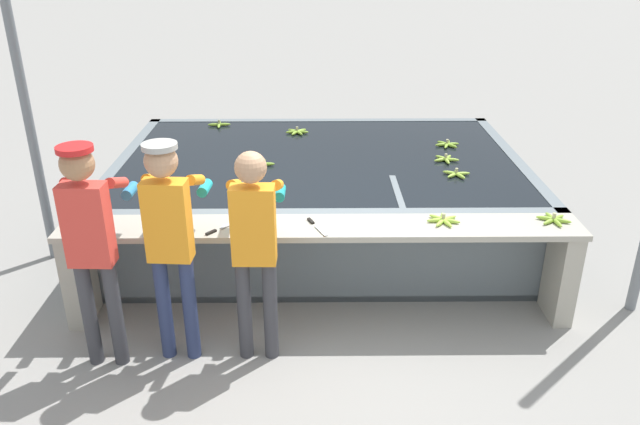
# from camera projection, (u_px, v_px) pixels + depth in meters

# --- Properties ---
(ground_plane) EXTENTS (80.00, 80.00, 0.00)m
(ground_plane) POSITION_uv_depth(u_px,v_px,m) (321.00, 331.00, 5.25)
(ground_plane) COLOR gray
(ground_plane) RESTS_ON ground
(wash_tank) EXTENTS (4.30, 2.99, 0.88)m
(wash_tank) POSITION_uv_depth(u_px,v_px,m) (319.00, 195.00, 6.84)
(wash_tank) COLOR slate
(wash_tank) RESTS_ON ground
(work_ledge) EXTENTS (4.30, 0.45, 0.88)m
(work_ledge) POSITION_uv_depth(u_px,v_px,m) (321.00, 253.00, 5.20)
(work_ledge) COLOR #A8A393
(work_ledge) RESTS_ON ground
(worker_0) EXTENTS (0.42, 0.73, 1.77)m
(worker_0) POSITION_uv_depth(u_px,v_px,m) (91.00, 235.00, 4.47)
(worker_0) COLOR #38383D
(worker_0) RESTS_ON ground
(worker_1) EXTENTS (0.44, 0.74, 1.76)m
(worker_1) POSITION_uv_depth(u_px,v_px,m) (170.00, 231.00, 4.55)
(worker_1) COLOR navy
(worker_1) RESTS_ON ground
(worker_2) EXTENTS (0.41, 0.72, 1.70)m
(worker_2) POSITION_uv_depth(u_px,v_px,m) (255.00, 238.00, 4.57)
(worker_2) COLOR #38383D
(worker_2) RESTS_ON ground
(banana_bunch_floating_0) EXTENTS (0.27, 0.28, 0.08)m
(banana_bunch_floating_0) POSITION_uv_depth(u_px,v_px,m) (169.00, 183.00, 5.92)
(banana_bunch_floating_0) COLOR #7FAD33
(banana_bunch_floating_0) RESTS_ON wash_tank
(banana_bunch_floating_1) EXTENTS (0.27, 0.28, 0.08)m
(banana_bunch_floating_1) POSITION_uv_depth(u_px,v_px,m) (456.00, 174.00, 6.15)
(banana_bunch_floating_1) COLOR #9EC642
(banana_bunch_floating_1) RESTS_ON wash_tank
(banana_bunch_floating_2) EXTENTS (0.27, 0.28, 0.08)m
(banana_bunch_floating_2) POSITION_uv_depth(u_px,v_px,m) (261.00, 164.00, 6.40)
(banana_bunch_floating_2) COLOR #7FAD33
(banana_bunch_floating_2) RESTS_ON wash_tank
(banana_bunch_floating_3) EXTENTS (0.28, 0.28, 0.08)m
(banana_bunch_floating_3) POSITION_uv_depth(u_px,v_px,m) (447.00, 144.00, 7.00)
(banana_bunch_floating_3) COLOR #8CB738
(banana_bunch_floating_3) RESTS_ON wash_tank
(banana_bunch_floating_4) EXTENTS (0.28, 0.28, 0.08)m
(banana_bunch_floating_4) POSITION_uv_depth(u_px,v_px,m) (163.00, 154.00, 6.71)
(banana_bunch_floating_4) COLOR #8CB738
(banana_bunch_floating_4) RESTS_ON wash_tank
(banana_bunch_floating_5) EXTENTS (0.28, 0.28, 0.08)m
(banana_bunch_floating_5) POSITION_uv_depth(u_px,v_px,m) (219.00, 124.00, 7.73)
(banana_bunch_floating_5) COLOR #8CB738
(banana_bunch_floating_5) RESTS_ON wash_tank
(banana_bunch_floating_6) EXTENTS (0.28, 0.28, 0.08)m
(banana_bunch_floating_6) POSITION_uv_depth(u_px,v_px,m) (297.00, 131.00, 7.46)
(banana_bunch_floating_6) COLOR #8CB738
(banana_bunch_floating_6) RESTS_ON wash_tank
(banana_bunch_floating_7) EXTENTS (0.28, 0.27, 0.08)m
(banana_bunch_floating_7) POSITION_uv_depth(u_px,v_px,m) (446.00, 159.00, 6.55)
(banana_bunch_floating_7) COLOR #9EC642
(banana_bunch_floating_7) RESTS_ON wash_tank
(banana_bunch_ledge_0) EXTENTS (0.27, 0.28, 0.08)m
(banana_bunch_ledge_0) POSITION_uv_depth(u_px,v_px,m) (554.00, 219.00, 5.15)
(banana_bunch_ledge_0) COLOR #8CB738
(banana_bunch_ledge_0) RESTS_ON work_ledge
(banana_bunch_ledge_1) EXTENTS (0.28, 0.28, 0.08)m
(banana_bunch_ledge_1) POSITION_uv_depth(u_px,v_px,m) (443.00, 220.00, 5.15)
(banana_bunch_ledge_1) COLOR #9EC642
(banana_bunch_ledge_1) RESTS_ON work_ledge
(knife_0) EXTENTS (0.17, 0.33, 0.02)m
(knife_0) POSITION_uv_depth(u_px,v_px,m) (314.00, 224.00, 5.09)
(knife_0) COLOR silver
(knife_0) RESTS_ON work_ledge
(knife_1) EXTENTS (0.25, 0.28, 0.02)m
(knife_1) POSITION_uv_depth(u_px,v_px,m) (218.00, 229.00, 5.00)
(knife_1) COLOR silver
(knife_1) RESTS_ON work_ledge
(support_post_left) EXTENTS (0.09, 0.09, 3.20)m
(support_post_left) POSITION_uv_depth(u_px,v_px,m) (25.00, 105.00, 5.83)
(support_post_left) COLOR slate
(support_post_left) RESTS_ON ground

